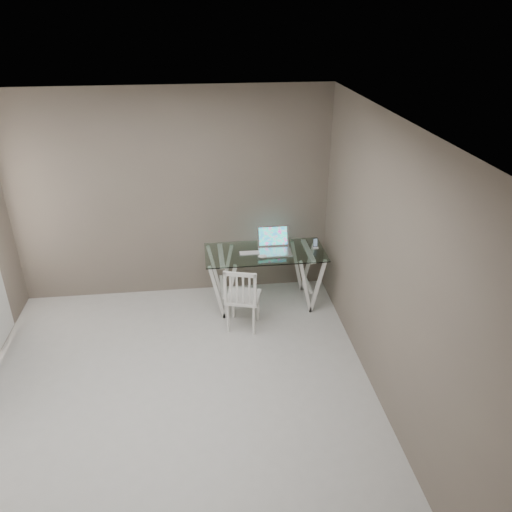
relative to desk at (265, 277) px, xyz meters
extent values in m
plane|color=#B4B2AC|center=(-1.12, -1.77, -0.38)|extent=(4.50, 4.50, 0.00)
cube|color=white|center=(-1.12, -1.77, 2.32)|extent=(4.00, 4.50, 0.02)
cube|color=#665B50|center=(-1.12, 0.48, 0.97)|extent=(4.00, 0.02, 2.70)
cube|color=#665B50|center=(0.88, -1.77, 0.97)|extent=(0.02, 4.50, 2.70)
cube|color=silver|center=(0.00, 0.00, 0.36)|extent=(1.50, 0.70, 0.01)
cube|color=silver|center=(-0.55, 0.00, -0.02)|extent=(0.24, 0.62, 0.72)
cube|color=silver|center=(0.55, 0.00, -0.02)|extent=(0.24, 0.62, 0.72)
cube|color=white|center=(-0.33, -0.49, 0.03)|extent=(0.48, 0.48, 0.04)
cylinder|color=white|center=(-0.52, -0.59, -0.19)|extent=(0.03, 0.03, 0.39)
cylinder|color=white|center=(-0.22, -0.68, -0.19)|extent=(0.03, 0.03, 0.39)
cylinder|color=white|center=(-0.43, -0.30, -0.19)|extent=(0.03, 0.03, 0.39)
cylinder|color=white|center=(-0.13, -0.38, -0.19)|extent=(0.03, 0.03, 0.39)
cube|color=white|center=(-0.38, -0.66, 0.24)|extent=(0.38, 0.13, 0.43)
cube|color=silver|center=(0.12, -0.03, 0.37)|extent=(0.40, 0.28, 0.02)
cube|color=#19D899|center=(0.12, 0.15, 0.51)|extent=(0.40, 0.10, 0.25)
cube|color=silver|center=(-0.19, -0.01, 0.37)|extent=(0.28, 0.12, 0.01)
ellipsoid|color=white|center=(-0.05, -0.15, 0.38)|extent=(0.11, 0.07, 0.04)
cube|color=white|center=(0.65, 0.04, 0.37)|extent=(0.07, 0.07, 0.02)
cube|color=black|center=(0.65, 0.05, 0.44)|extent=(0.06, 0.03, 0.12)
camera|label=1|loc=(-0.79, -5.52, 3.15)|focal=35.00mm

